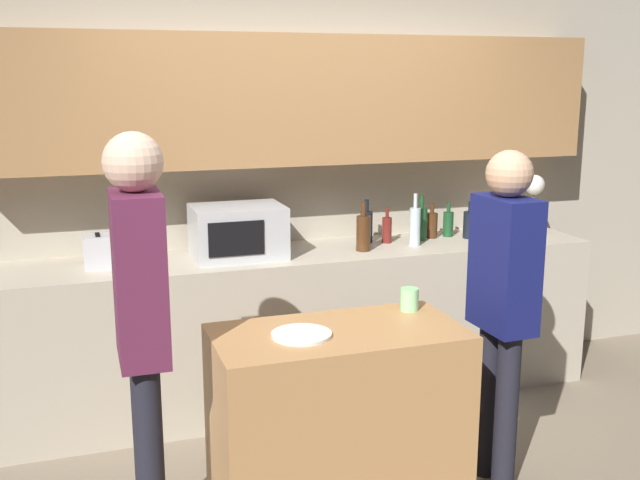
% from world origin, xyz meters
% --- Properties ---
extents(back_wall, '(6.40, 0.40, 2.70)m').
position_xyz_m(back_wall, '(0.00, 1.66, 1.54)').
color(back_wall, '#B2A893').
rests_on(back_wall, ground_plane).
extents(back_counter, '(3.60, 0.62, 0.94)m').
position_xyz_m(back_counter, '(0.00, 1.39, 0.47)').
color(back_counter, '#B7AD99').
rests_on(back_counter, ground_plane).
extents(kitchen_island, '(1.10, 0.57, 0.88)m').
position_xyz_m(kitchen_island, '(-0.24, 0.15, 0.44)').
color(kitchen_island, '#B27F4C').
rests_on(kitchen_island, ground_plane).
extents(microwave, '(0.52, 0.39, 0.30)m').
position_xyz_m(microwave, '(-0.41, 1.39, 1.09)').
color(microwave, '#B7BABC').
rests_on(microwave, back_counter).
extents(toaster, '(0.26, 0.16, 0.18)m').
position_xyz_m(toaster, '(-1.13, 1.39, 1.03)').
color(toaster, silver).
rests_on(toaster, back_counter).
extents(potted_plant, '(0.14, 0.14, 0.40)m').
position_xyz_m(potted_plant, '(1.57, 1.39, 1.14)').
color(potted_plant, silver).
rests_on(potted_plant, back_counter).
extents(bottle_0, '(0.09, 0.09, 0.29)m').
position_xyz_m(bottle_0, '(0.34, 1.30, 1.05)').
color(bottle_0, '#472814').
rests_on(bottle_0, back_counter).
extents(bottle_1, '(0.08, 0.08, 0.28)m').
position_xyz_m(bottle_1, '(0.44, 1.50, 1.05)').
color(bottle_1, black).
rests_on(bottle_1, back_counter).
extents(bottle_2, '(0.06, 0.06, 0.22)m').
position_xyz_m(bottle_2, '(0.56, 1.46, 1.02)').
color(bottle_2, maroon).
rests_on(bottle_2, back_counter).
extents(bottle_3, '(0.07, 0.07, 0.32)m').
position_xyz_m(bottle_3, '(0.69, 1.33, 1.06)').
color(bottle_3, silver).
rests_on(bottle_3, back_counter).
extents(bottle_4, '(0.07, 0.07, 0.29)m').
position_xyz_m(bottle_4, '(0.80, 1.46, 1.05)').
color(bottle_4, '#194723').
rests_on(bottle_4, back_counter).
extents(bottle_5, '(0.08, 0.08, 0.22)m').
position_xyz_m(bottle_5, '(0.89, 1.50, 1.03)').
color(bottle_5, '#472814').
rests_on(bottle_5, back_counter).
extents(bottle_6, '(0.07, 0.07, 0.22)m').
position_xyz_m(bottle_6, '(1.01, 1.51, 1.02)').
color(bottle_6, '#194723').
rests_on(bottle_6, back_counter).
extents(bottle_7, '(0.09, 0.09, 0.24)m').
position_xyz_m(bottle_7, '(1.12, 1.42, 1.03)').
color(bottle_7, black).
rests_on(bottle_7, back_counter).
extents(plate_on_island, '(0.26, 0.26, 0.01)m').
position_xyz_m(plate_on_island, '(-0.41, 0.13, 0.89)').
color(plate_on_island, white).
rests_on(plate_on_island, kitchen_island).
extents(cup_0, '(0.09, 0.09, 0.11)m').
position_xyz_m(cup_0, '(0.18, 0.31, 0.94)').
color(cup_0, '#99EA9B').
rests_on(cup_0, kitchen_island).
extents(person_left, '(0.22, 0.34, 1.64)m').
position_xyz_m(person_left, '(0.59, 0.17, 0.97)').
color(person_left, black).
rests_on(person_left, ground_plane).
extents(person_center, '(0.23, 0.34, 1.76)m').
position_xyz_m(person_center, '(-1.07, 0.15, 1.06)').
color(person_center, black).
rests_on(person_center, ground_plane).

